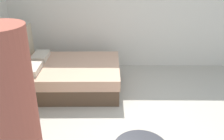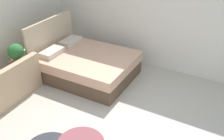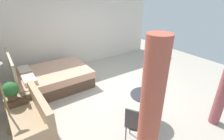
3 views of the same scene
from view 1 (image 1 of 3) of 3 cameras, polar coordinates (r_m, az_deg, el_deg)
The scene contains 5 objects.
ground_plane at distance 4.61m, azimuth 8.37°, elevation -12.13°, with size 8.36×9.72×0.02m, color #B2A899.
wall_right at distance 6.50m, azimuth 6.12°, elevation 12.86°, with size 0.12×6.72×2.85m, color silver.
bed at distance 5.64m, azimuth -9.98°, elevation -1.13°, with size 1.70×2.17×1.29m.
nightstand at distance 5.23m, azimuth -23.60°, elevation -5.70°, with size 0.55×0.43×0.54m.
vase at distance 5.17m, azimuth -24.03°, elevation -1.39°, with size 0.10×0.10×0.22m.
Camera 1 is at (-3.66, 0.63, 2.72)m, focal length 39.89 mm.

